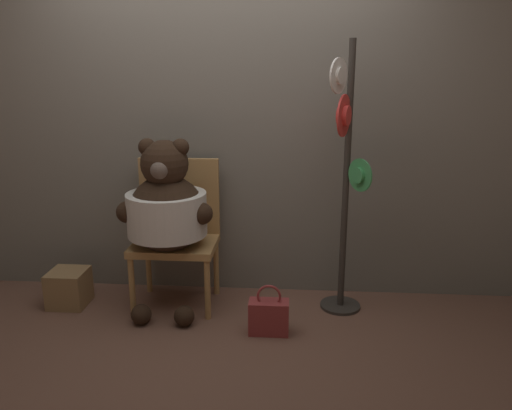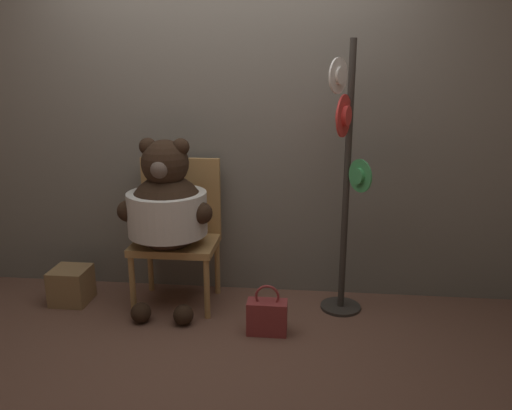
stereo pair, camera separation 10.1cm
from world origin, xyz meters
name	(u,v)px [view 1 (the left image)]	position (x,y,z in m)	size (l,w,h in m)	color
ground_plane	(217,319)	(0.00, 0.00, 0.00)	(14.00, 14.00, 0.00)	brown
wall_back	(224,103)	(0.00, 0.55, 1.39)	(8.00, 0.10, 2.79)	slate
chair	(177,227)	(-0.31, 0.28, 0.55)	(0.57, 0.45, 1.02)	#B2844C
teddy_bear	(166,209)	(-0.34, 0.12, 0.73)	(0.64, 0.57, 1.20)	black
hat_display_rack	(346,181)	(0.84, 0.18, 0.92)	(0.29, 0.38, 1.81)	#332D28
handbag_on_ground	(269,316)	(0.36, -0.16, 0.12)	(0.25, 0.12, 0.33)	maroon
wooden_crate	(69,288)	(-1.08, 0.14, 0.13)	(0.25, 0.25, 0.25)	#937047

